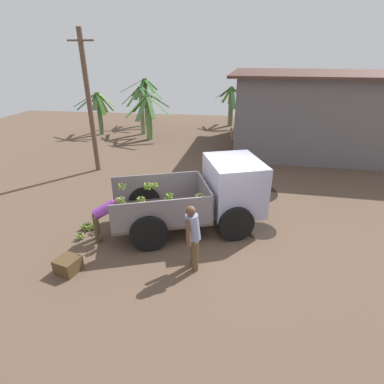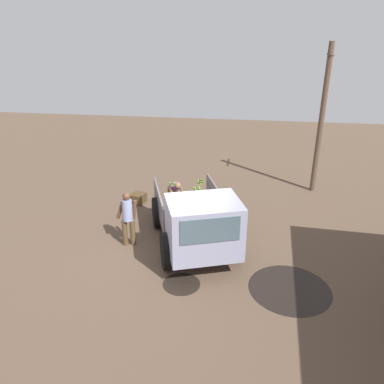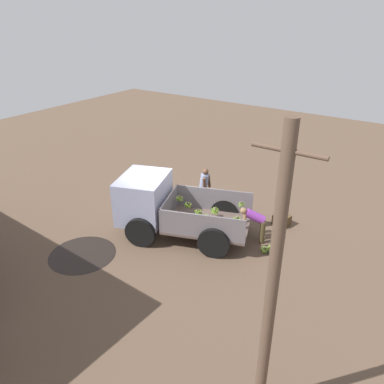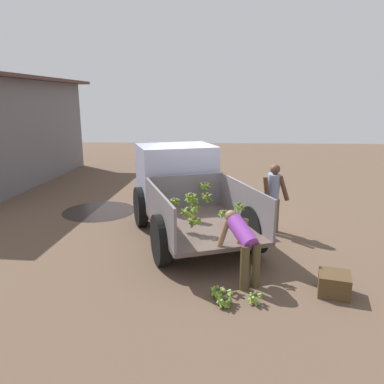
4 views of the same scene
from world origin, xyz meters
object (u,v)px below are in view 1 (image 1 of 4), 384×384
object	(u,v)px
person_bystander_near_shed	(236,137)
banana_bunch_on_ground_3	(95,226)
cargo_truck	(218,191)
banana_bunch_on_ground_2	(80,235)
person_worker_loading	(105,215)
person_foreground_visitor	(193,235)
banana_bunch_on_ground_1	(88,226)
utility_pole	(89,104)
banana_bunch_on_ground_0	(85,226)
wooden_crate_0	(68,265)

from	to	relation	value
person_bystander_near_shed	banana_bunch_on_ground_3	size ratio (longest dim) A/B	6.44
cargo_truck	person_bystander_near_shed	xyz separation A→B (m)	(0.47, 6.86, -0.15)
banana_bunch_on_ground_2	person_worker_loading	bearing A→B (deg)	11.53
cargo_truck	person_foreground_visitor	bearing A→B (deg)	-120.58
person_bystander_near_shed	banana_bunch_on_ground_2	bearing A→B (deg)	3.58
banana_bunch_on_ground_1	person_bystander_near_shed	bearing A→B (deg)	62.12
utility_pole	banana_bunch_on_ground_1	size ratio (longest dim) A/B	18.91
person_foreground_visitor	banana_bunch_on_ground_0	xyz separation A→B (m)	(-3.33, 1.23, -0.80)
person_worker_loading	banana_bunch_on_ground_2	distance (m)	0.96
banana_bunch_on_ground_0	banana_bunch_on_ground_1	size ratio (longest dim) A/B	0.86
person_foreground_visitor	person_bystander_near_shed	distance (m)	9.06
person_bystander_near_shed	banana_bunch_on_ground_0	xyz separation A→B (m)	(-4.23, -7.79, -0.78)
person_worker_loading	banana_bunch_on_ground_1	world-z (taller)	person_worker_loading
person_foreground_visitor	banana_bunch_on_ground_2	distance (m)	3.41
cargo_truck	wooden_crate_0	world-z (taller)	cargo_truck
banana_bunch_on_ground_1	person_foreground_visitor	bearing A→B (deg)	-20.62
wooden_crate_0	banana_bunch_on_ground_2	bearing A→B (deg)	105.73
cargo_truck	utility_pole	distance (m)	6.90
person_bystander_near_shed	banana_bunch_on_ground_3	distance (m)	8.69
banana_bunch_on_ground_2	wooden_crate_0	distance (m)	1.36
cargo_truck	banana_bunch_on_ground_0	distance (m)	3.98
cargo_truck	wooden_crate_0	xyz separation A→B (m)	(-3.28, -2.71, -0.86)
person_worker_loading	person_bystander_near_shed	bearing A→B (deg)	39.53
cargo_truck	banana_bunch_on_ground_2	distance (m)	4.02
banana_bunch_on_ground_1	cargo_truck	bearing A→B (deg)	14.47
person_worker_loading	banana_bunch_on_ground_0	world-z (taller)	person_worker_loading
banana_bunch_on_ground_1	banana_bunch_on_ground_2	size ratio (longest dim) A/B	1.25
person_bystander_near_shed	banana_bunch_on_ground_1	bearing A→B (deg)	2.18
wooden_crate_0	banana_bunch_on_ground_0	bearing A→B (deg)	105.00
banana_bunch_on_ground_0	person_worker_loading	bearing A→B (deg)	-21.26
person_bystander_near_shed	wooden_crate_0	bearing A→B (deg)	8.67
person_foreground_visitor	banana_bunch_on_ground_3	bearing A→B (deg)	-38.71
banana_bunch_on_ground_3	cargo_truck	bearing A→B (deg)	13.65
person_worker_loading	banana_bunch_on_ground_2	world-z (taller)	person_worker_loading
cargo_truck	banana_bunch_on_ground_3	world-z (taller)	cargo_truck
utility_pole	person_bystander_near_shed	bearing A→B (deg)	27.07
person_foreground_visitor	banana_bunch_on_ground_0	size ratio (longest dim) A/B	6.49
utility_pole	banana_bunch_on_ground_3	size ratio (longest dim) A/B	22.35
banana_bunch_on_ground_0	wooden_crate_0	distance (m)	1.84
cargo_truck	banana_bunch_on_ground_2	bearing A→B (deg)	-178.45
cargo_truck	banana_bunch_on_ground_3	size ratio (longest dim) A/B	18.38
person_foreground_visitor	wooden_crate_0	xyz separation A→B (m)	(-2.86, -0.55, -0.73)
banana_bunch_on_ground_1	banana_bunch_on_ground_2	xyz separation A→B (m)	(0.01, -0.46, -0.02)
cargo_truck	person_foreground_visitor	world-z (taller)	cargo_truck
banana_bunch_on_ground_2	wooden_crate_0	size ratio (longest dim) A/B	0.48
person_foreground_visitor	person_worker_loading	bearing A→B (deg)	-35.17
utility_pole	person_foreground_visitor	bearing A→B (deg)	-49.96
banana_bunch_on_ground_2	utility_pole	bearing A→B (deg)	109.06
utility_pole	banana_bunch_on_ground_3	bearing A→B (deg)	-67.00
utility_pole	person_foreground_visitor	size ratio (longest dim) A/B	3.39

